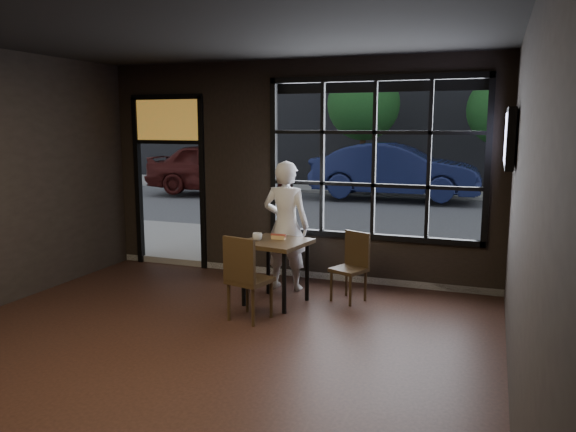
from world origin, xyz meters
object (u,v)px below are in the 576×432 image
at_px(cafe_table, 276,272).
at_px(navy_car, 395,170).
at_px(man, 286,226).
at_px(chair_near, 250,277).

height_order(cafe_table, navy_car, navy_car).
bearing_deg(navy_car, man, 179.53).
relative_size(man, navy_car, 0.36).
height_order(chair_near, navy_car, navy_car).
distance_m(chair_near, navy_car, 10.97).
bearing_deg(chair_near, navy_car, -75.75).
relative_size(cafe_table, navy_car, 0.17).
bearing_deg(chair_near, man, -74.74).
bearing_deg(chair_near, cafe_table, -82.08).
xyz_separation_m(cafe_table, navy_car, (-0.22, 10.30, 0.50)).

